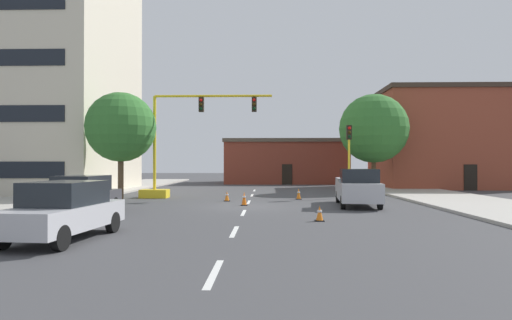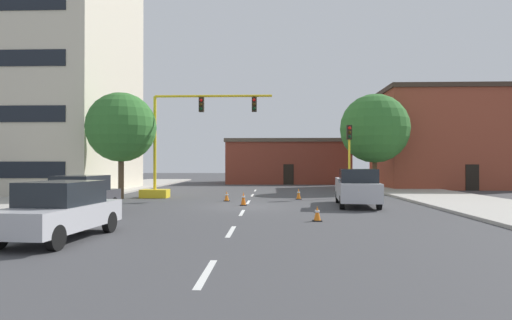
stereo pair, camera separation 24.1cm
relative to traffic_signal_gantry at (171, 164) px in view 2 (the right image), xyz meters
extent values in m
plane|color=#424244|center=(5.30, -5.57, -2.22)|extent=(160.00, 160.00, 0.00)
cube|color=#B2ADA3|center=(-7.31, 2.43, -2.15)|extent=(6.00, 56.00, 0.14)
cube|color=#B2ADA3|center=(17.91, 2.43, -2.15)|extent=(6.00, 56.00, 0.14)
cube|color=silver|center=(5.30, -19.57, -2.22)|extent=(0.16, 2.40, 0.01)
cube|color=silver|center=(5.30, -14.07, -2.22)|extent=(0.16, 2.40, 0.01)
cube|color=silver|center=(5.30, -8.57, -2.22)|extent=(0.16, 2.40, 0.01)
cube|color=silver|center=(5.30, -3.07, -2.22)|extent=(0.16, 2.40, 0.01)
cube|color=silver|center=(5.30, 2.43, -2.22)|extent=(0.16, 2.40, 0.01)
cube|color=silver|center=(5.30, 7.93, -2.22)|extent=(0.16, 2.40, 0.01)
cube|color=beige|center=(-12.65, 6.13, 7.06)|extent=(13.96, 13.11, 18.57)
cube|color=brown|center=(8.52, 22.61, 0.09)|extent=(13.69, 8.92, 4.63)
cube|color=#4C4238|center=(8.52, 22.61, 2.60)|extent=(13.99, 9.22, 0.40)
cube|color=black|center=(8.52, 18.12, -1.12)|extent=(1.10, 0.06, 2.20)
cube|color=brown|center=(23.48, 12.93, 2.14)|extent=(12.92, 9.18, 8.73)
cube|color=#3D2D23|center=(23.48, 12.93, 6.71)|extent=(13.22, 9.48, 0.40)
cube|color=black|center=(23.48, 8.31, -1.12)|extent=(1.10, 0.06, 2.20)
cube|color=yellow|center=(-1.09, 0.00, -1.95)|extent=(1.80, 1.20, 0.55)
cylinder|color=yellow|center=(-1.09, 0.00, 1.43)|extent=(0.20, 0.20, 6.20)
cylinder|color=yellow|center=(2.80, 0.00, 4.53)|extent=(7.79, 0.16, 0.16)
cube|color=black|center=(2.03, 0.00, 3.95)|extent=(0.32, 0.36, 0.95)
sphere|color=red|center=(2.03, -0.19, 4.23)|extent=(0.20, 0.20, 0.20)
sphere|color=#38280A|center=(2.03, -0.19, 3.95)|extent=(0.20, 0.20, 0.20)
sphere|color=black|center=(2.03, -0.19, 3.67)|extent=(0.20, 0.20, 0.20)
cube|color=black|center=(5.53, 0.00, 3.95)|extent=(0.32, 0.36, 0.95)
sphere|color=red|center=(5.53, -0.19, 4.23)|extent=(0.20, 0.20, 0.20)
sphere|color=#38280A|center=(5.53, -0.19, 3.95)|extent=(0.20, 0.20, 0.20)
sphere|color=black|center=(5.53, -0.19, 3.67)|extent=(0.20, 0.20, 0.20)
cylinder|color=yellow|center=(11.78, 0.13, 0.18)|extent=(0.14, 0.14, 4.80)
cube|color=black|center=(11.78, 0.13, 2.10)|extent=(0.32, 0.36, 0.95)
sphere|color=red|center=(11.78, -0.06, 2.38)|extent=(0.20, 0.20, 0.20)
sphere|color=#38280A|center=(11.78, -0.06, 2.10)|extent=(0.20, 0.20, 0.20)
sphere|color=black|center=(11.78, -0.06, 1.82)|extent=(0.20, 0.20, 0.20)
cylinder|color=#4C3823|center=(14.94, 6.43, -0.71)|extent=(0.36, 0.36, 3.02)
sphere|color=#33702D|center=(14.94, 6.43, 2.87)|extent=(5.51, 5.51, 5.51)
cylinder|color=brown|center=(-3.01, -1.01, -0.75)|extent=(0.36, 0.36, 2.94)
sphere|color=#33702D|center=(-3.01, -1.01, 2.39)|extent=(4.46, 4.46, 4.46)
cube|color=#BCBCC1|center=(11.24, -5.10, -1.41)|extent=(2.51, 5.57, 0.95)
cube|color=#1E2328|center=(11.15, -5.99, -0.58)|extent=(2.00, 1.97, 0.70)
cube|color=#BCBCC1|center=(11.35, -3.91, -0.85)|extent=(2.26, 2.99, 0.16)
cylinder|color=black|center=(11.96, -7.01, -1.88)|extent=(0.28, 0.70, 0.68)
cylinder|color=black|center=(10.17, -6.84, -1.88)|extent=(0.28, 0.70, 0.68)
cylinder|color=black|center=(12.31, -3.35, -1.88)|extent=(0.28, 0.70, 0.68)
cylinder|color=black|center=(10.52, -3.18, -1.88)|extent=(0.28, 0.70, 0.68)
cube|color=#3D3D42|center=(-1.82, -9.64, -1.53)|extent=(2.17, 4.62, 0.70)
cube|color=#1E2328|center=(-1.82, -9.54, -0.83)|extent=(1.86, 2.42, 0.70)
cylinder|color=black|center=(-2.54, -8.06, -1.88)|extent=(0.27, 0.69, 0.68)
cylinder|color=black|center=(-0.89, -8.18, -1.88)|extent=(0.27, 0.69, 0.68)
cylinder|color=black|center=(-2.76, -11.11, -1.88)|extent=(0.27, 0.69, 0.68)
cylinder|color=black|center=(-1.11, -11.23, -1.88)|extent=(0.27, 0.69, 0.68)
cube|color=#B7B7BC|center=(0.34, -15.81, -1.53)|extent=(2.24, 4.65, 0.70)
cube|color=#1E2328|center=(0.35, -15.72, -0.83)|extent=(1.90, 2.44, 0.70)
cylinder|color=black|center=(-0.34, -14.22, -1.88)|extent=(0.28, 0.70, 0.68)
cylinder|color=black|center=(1.30, -14.36, -1.88)|extent=(0.28, 0.70, 0.68)
cylinder|color=black|center=(1.03, -17.41, -1.88)|extent=(0.28, 0.70, 0.68)
cube|color=black|center=(5.14, -5.09, -2.20)|extent=(0.36, 0.36, 0.04)
cone|color=orange|center=(5.14, -5.09, -1.83)|extent=(0.28, 0.28, 0.71)
cylinder|color=white|center=(5.14, -5.09, -1.74)|extent=(0.19, 0.19, 0.08)
cube|color=black|center=(8.46, -11.38, -2.20)|extent=(0.36, 0.36, 0.04)
cone|color=orange|center=(8.46, -11.38, -1.90)|extent=(0.28, 0.28, 0.57)
cylinder|color=white|center=(8.46, -11.38, -1.83)|extent=(0.19, 0.19, 0.08)
cube|color=black|center=(3.96, -2.44, -2.20)|extent=(0.36, 0.36, 0.04)
cone|color=orange|center=(3.96, -2.44, -1.89)|extent=(0.28, 0.28, 0.58)
cylinder|color=white|center=(3.96, -2.44, -1.82)|extent=(0.19, 0.19, 0.08)
cube|color=black|center=(8.39, -1.00, -2.20)|extent=(0.36, 0.36, 0.04)
cone|color=orange|center=(8.39, -1.00, -1.84)|extent=(0.28, 0.28, 0.67)
cylinder|color=white|center=(8.39, -1.00, -1.76)|extent=(0.19, 0.19, 0.08)
camera|label=1|loc=(6.40, -28.51, 0.05)|focal=30.38mm
camera|label=2|loc=(6.65, -28.50, 0.05)|focal=30.38mm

